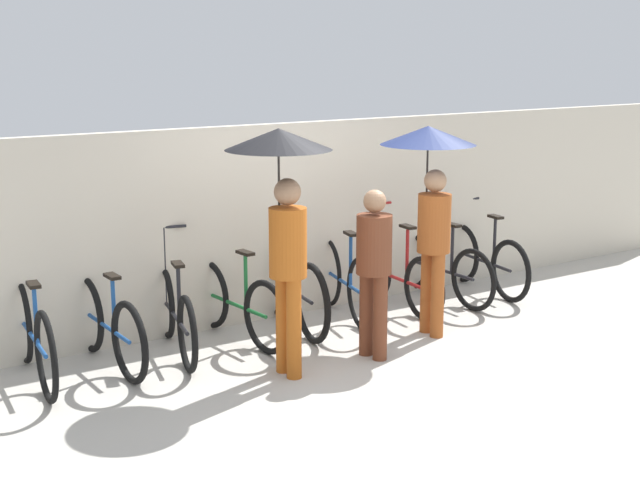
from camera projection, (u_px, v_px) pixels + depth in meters
The scene contains 14 objects.
ground_plane at pixel (376, 370), 7.81m from camera, with size 30.00×30.00×0.00m, color #B7B2A8.
back_wall at pixel (268, 222), 9.13m from camera, with size 13.14×0.12×2.01m.
parked_bicycle_0 at pixel (33, 336), 7.48m from camera, with size 0.44×1.78×1.00m.
parked_bicycle_1 at pixel (107, 326), 7.83m from camera, with size 0.44×1.69×1.06m.
parked_bicycle_2 at pixel (176, 316), 8.16m from camera, with size 0.55×1.66×1.11m.
parked_bicycle_3 at pixel (236, 303), 8.53m from camera, with size 0.44×1.70×1.01m.
parked_bicycle_4 at pixel (291, 289), 8.90m from camera, with size 0.47×1.79×0.97m.
parked_bicycle_5 at pixel (344, 281), 9.25m from camera, with size 0.53×1.68×1.02m.
parked_bicycle_6 at pixel (397, 277), 9.53m from camera, with size 0.44×1.64×1.09m.
parked_bicycle_7 at pixel (440, 268), 9.92m from camera, with size 0.44×1.76×1.02m.
parked_bicycle_8 at pixel (485, 260), 10.23m from camera, with size 0.44×1.66×1.02m.
pedestrian_leading at pixel (282, 189), 7.42m from camera, with size 0.91×0.91×2.11m.
pedestrian_center at pixel (374, 262), 7.94m from camera, with size 0.32×0.32×1.55m.
pedestrian_trailing at pixel (430, 176), 8.51m from camera, with size 0.92×0.92×2.03m.
Camera 1 is at (-4.45, -5.92, 2.78)m, focal length 50.00 mm.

